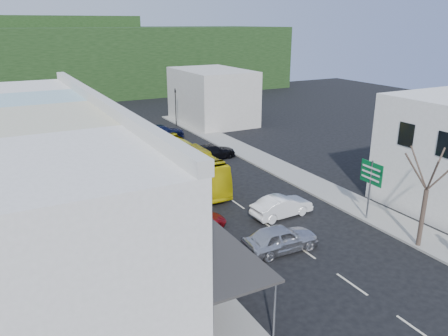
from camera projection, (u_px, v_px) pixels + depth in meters
ground at (266, 224)px, 29.18m from camera, size 120.00×120.00×0.00m
sidewalk_left at (116, 194)px, 34.17m from camera, size 3.00×52.00×0.15m
sidewalk_right at (274, 166)px, 40.87m from camera, size 3.00×52.00×0.15m
shopfront_row at (51, 175)px, 26.51m from camera, size 8.25×30.00×8.00m
distant_block_left at (28, 122)px, 45.46m from camera, size 8.00×10.00×6.00m
distant_block_right at (212, 96)px, 58.09m from camera, size 8.00×12.00×7.00m
hillside at (67, 57)px, 80.86m from camera, size 80.00×26.00×14.00m
bus at (185, 165)px, 36.18m from camera, size 2.62×11.62×3.10m
car_silver at (280, 240)px, 25.57m from camera, size 4.45×1.93×1.40m
car_white at (282, 207)px, 30.19m from camera, size 4.49×2.03×1.40m
car_red at (192, 221)px, 28.03m from camera, size 4.65×2.02×1.40m
car_black_near at (211, 152)px, 42.85m from camera, size 4.70×2.40×1.40m
car_navy_far at (162, 132)px, 50.71m from camera, size 4.54×1.93×1.40m
pedestrian_left at (160, 234)px, 25.61m from camera, size 0.52×0.67×1.70m
direction_sign at (369, 191)px, 29.13m from camera, size 0.38×1.93×4.25m
street_tree at (427, 190)px, 25.04m from camera, size 2.50×2.50×7.35m
traffic_signal at (176, 107)px, 56.18m from camera, size 0.81×1.14×4.87m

